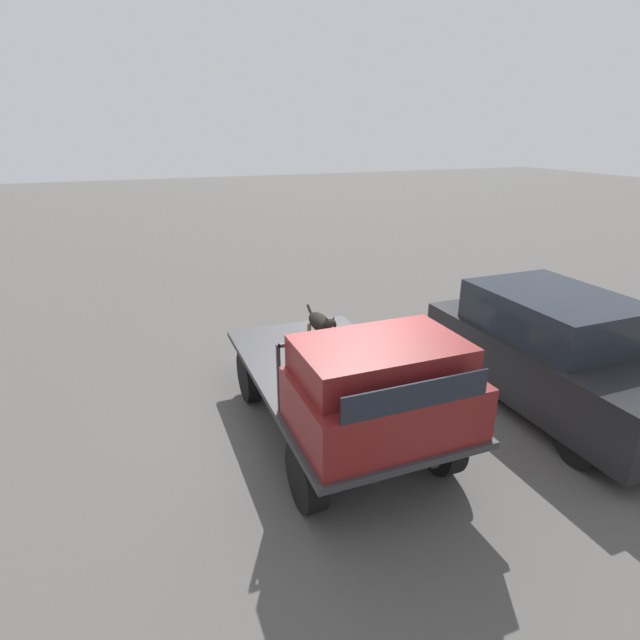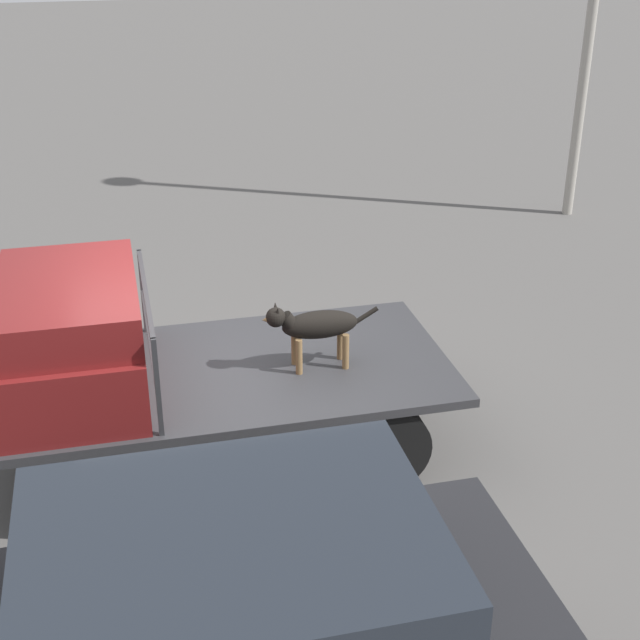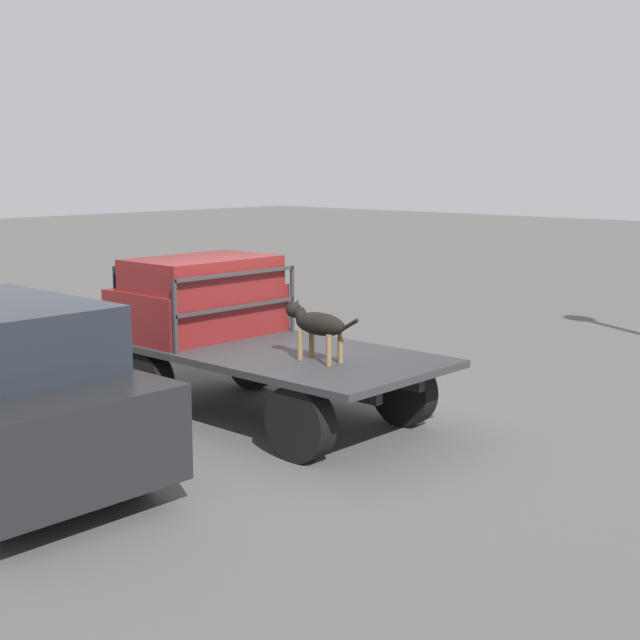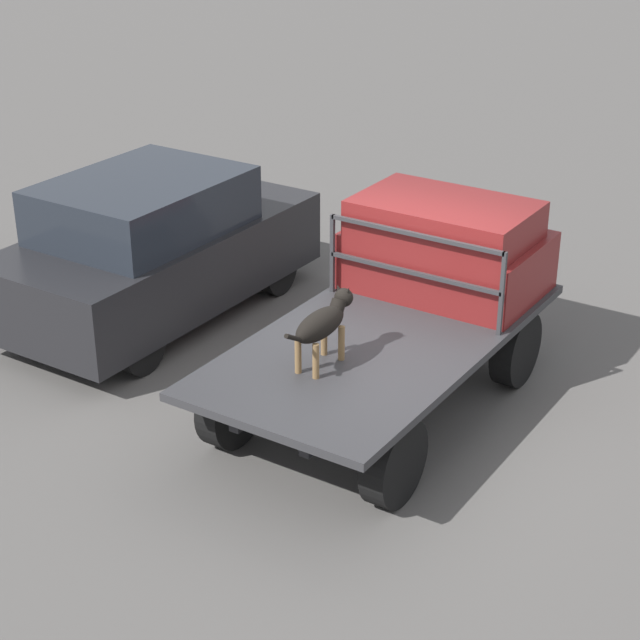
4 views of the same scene
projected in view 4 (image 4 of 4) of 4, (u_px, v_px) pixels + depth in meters
The scene contains 6 objects.
ground_plane at pixel (380, 411), 10.55m from camera, with size 80.00×80.00×0.00m, color #514F4C.
flatbed_truck at pixel (381, 355), 10.29m from camera, with size 4.09×2.04×0.85m.
truck_cab at pixel (446, 247), 10.98m from camera, with size 1.33×1.92×0.98m.
truck_headboard at pixel (414, 260), 10.40m from camera, with size 0.04×1.92×0.84m.
dog at pixel (324, 323), 9.46m from camera, with size 1.05×0.25×0.65m.
parked_sedan at pixel (155, 248), 12.21m from camera, with size 4.00×1.84×1.72m.
Camera 4 is at (-8.00, -4.50, 5.32)m, focal length 60.00 mm.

